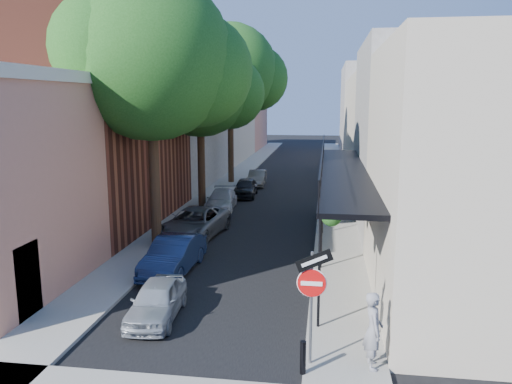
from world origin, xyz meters
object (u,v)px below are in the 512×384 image
(pedestrian, at_px, (373,330))
(sign_post, at_px, (312,288))
(parked_car_c, at_px, (194,223))
(bollard, at_px, (303,357))
(oak_near, at_px, (162,61))
(parked_car_d, at_px, (221,200))
(parked_car_a, at_px, (157,300))
(parked_car_f, at_px, (257,178))
(parked_car_b, at_px, (174,255))
(oak_mid, at_px, (207,87))
(parked_car_e, at_px, (245,188))
(oak_far, at_px, (237,73))

(pedestrian, bearing_deg, sign_post, 85.66)
(parked_car_c, bearing_deg, bollard, -56.69)
(oak_near, xyz_separation_m, pedestrian, (7.97, -9.24, -6.83))
(sign_post, xyz_separation_m, bollard, (-0.16, -0.47, -1.52))
(parked_car_d, bearing_deg, parked_car_a, -89.71)
(oak_near, bearing_deg, parked_car_c, 63.41)
(parked_car_f, bearing_deg, parked_car_c, -95.96)
(parked_car_c, bearing_deg, sign_post, -55.05)
(parked_car_b, height_order, pedestrian, pedestrian)
(oak_mid, relative_size, parked_car_c, 2.10)
(oak_mid, height_order, parked_car_f, oak_mid)
(sign_post, bearing_deg, pedestrian, 1.92)
(parked_car_b, height_order, parked_car_e, parked_car_b)
(parked_car_a, height_order, parked_car_f, parked_car_f)
(oak_far, distance_m, parked_car_b, 21.63)
(parked_car_d, bearing_deg, bollard, -76.47)
(oak_mid, bearing_deg, parked_car_d, -25.99)
(oak_mid, height_order, parked_car_d, oak_mid)
(bollard, xyz_separation_m, parked_car_a, (-4.40, 2.62, 0.03))
(parked_car_d, bearing_deg, parked_car_b, -91.81)
(parked_car_a, bearing_deg, oak_mid, 93.67)
(parked_car_a, distance_m, parked_car_e, 18.75)
(parked_car_b, distance_m, parked_car_d, 10.78)
(parked_car_a, bearing_deg, parked_car_c, 93.94)
(parked_car_f, height_order, pedestrian, pedestrian)
(parked_car_d, bearing_deg, parked_car_c, -94.38)
(sign_post, height_order, parked_car_c, sign_post)
(pedestrian, bearing_deg, parked_car_e, 10.94)
(oak_far, relative_size, parked_car_d, 3.04)
(sign_post, distance_m, parked_car_e, 21.53)
(sign_post, bearing_deg, parked_car_d, 108.86)
(parked_car_e, bearing_deg, oak_far, 103.17)
(parked_car_d, bearing_deg, pedestrian, -71.19)
(parked_car_e, bearing_deg, sign_post, -78.90)
(parked_car_c, bearing_deg, parked_car_b, -77.23)
(bollard, distance_m, parked_car_e, 21.91)
(oak_mid, xyz_separation_m, parked_car_b, (1.30, -11.17, -6.40))
(parked_car_c, bearing_deg, parked_car_e, 92.68)
(bollard, bearing_deg, oak_mid, 109.90)
(bollard, xyz_separation_m, parked_car_c, (-5.60, 11.29, 0.16))
(oak_near, bearing_deg, bollard, -56.88)
(oak_near, bearing_deg, parked_car_f, 83.92)
(oak_far, xyz_separation_m, parked_car_b, (1.24, -20.21, -7.60))
(oak_far, bearing_deg, parked_car_c, -87.21)
(bollard, height_order, oak_mid, oak_mid)
(oak_far, height_order, parked_car_d, oak_far)
(sign_post, bearing_deg, parked_car_b, 130.92)
(parked_car_f, bearing_deg, bollard, -81.97)
(bollard, bearing_deg, oak_near, 123.12)
(parked_car_f, bearing_deg, sign_post, -81.44)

